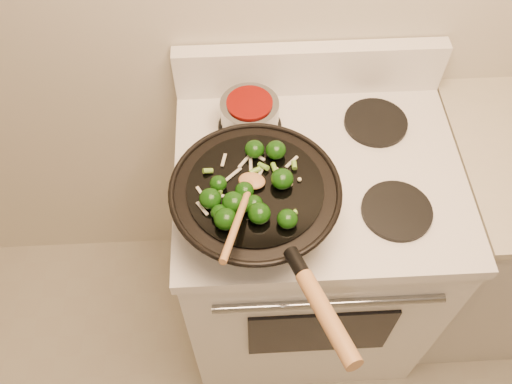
{
  "coord_description": "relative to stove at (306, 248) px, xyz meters",
  "views": [
    {
      "loc": [
        -0.33,
        0.3,
        2.08
      ],
      "look_at": [
        -0.29,
        1.03,
        1.03
      ],
      "focal_mm": 38.0,
      "sensor_mm": 36.0,
      "label": 1
    }
  ],
  "objects": [
    {
      "name": "stove",
      "position": [
        0.0,
        0.0,
        0.0
      ],
      "size": [
        0.78,
        0.67,
        1.08
      ],
      "color": "white",
      "rests_on": "ground"
    },
    {
      "name": "wok",
      "position": [
        -0.18,
        -0.16,
        0.53
      ],
      "size": [
        0.41,
        0.66,
        0.21
      ],
      "color": "black",
      "rests_on": "stove"
    },
    {
      "name": "stirfry",
      "position": [
        -0.2,
        -0.18,
        0.6
      ],
      "size": [
        0.25,
        0.25,
        0.05
      ],
      "color": "#0F3608",
      "rests_on": "wok"
    },
    {
      "name": "wooden_spoon",
      "position": [
        -0.21,
        -0.21,
        0.62
      ],
      "size": [
        0.11,
        0.28,
        0.1
      ],
      "color": "#B07745",
      "rests_on": "wok"
    },
    {
      "name": "saucepan",
      "position": [
        -0.18,
        0.15,
        0.51
      ],
      "size": [
        0.16,
        0.25,
        0.1
      ],
      "color": "gray",
      "rests_on": "stove"
    }
  ]
}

